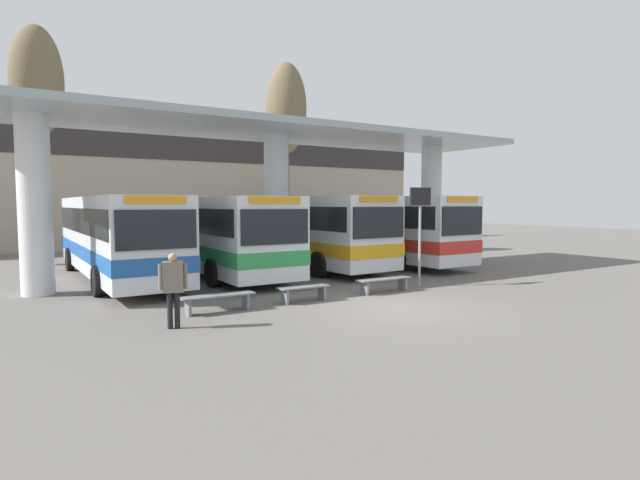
% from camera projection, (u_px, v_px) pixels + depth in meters
% --- Properties ---
extents(ground_plane, '(100.00, 100.00, 0.00)m').
position_uv_depth(ground_plane, '(397.00, 307.00, 13.64)').
color(ground_plane, '#605B56').
extents(townhouse_backdrop, '(40.00, 0.58, 7.50)m').
position_uv_depth(townhouse_backdrop, '(170.00, 180.00, 32.92)').
color(townhouse_backdrop, tan).
rests_on(townhouse_backdrop, ground_plane).
extents(station_canopy, '(21.56, 5.35, 5.79)m').
position_uv_depth(station_canopy, '(276.00, 157.00, 19.50)').
color(station_canopy, silver).
rests_on(station_canopy, ground_plane).
extents(transit_bus_left_bay, '(2.87, 12.22, 3.08)m').
position_uv_depth(transit_bus_left_bay, '(115.00, 233.00, 18.91)').
color(transit_bus_left_bay, silver).
rests_on(transit_bus_left_bay, ground_plane).
extents(transit_bus_center_bay, '(2.81, 11.97, 3.08)m').
position_uv_depth(transit_bus_center_bay, '(211.00, 231.00, 20.63)').
color(transit_bus_center_bay, silver).
rests_on(transit_bus_center_bay, ground_plane).
extents(transit_bus_right_bay, '(3.09, 10.65, 3.14)m').
position_uv_depth(transit_bus_right_bay, '(302.00, 228.00, 22.35)').
color(transit_bus_right_bay, silver).
rests_on(transit_bus_right_bay, ground_plane).
extents(transit_bus_far_right_bay, '(2.93, 12.43, 3.15)m').
position_uv_depth(transit_bus_far_right_bay, '(365.00, 225.00, 24.73)').
color(transit_bus_far_right_bay, silver).
rests_on(transit_bus_far_right_bay, ground_plane).
extents(waiting_bench_near_pillar, '(1.97, 0.44, 0.46)m').
position_uv_depth(waiting_bench_near_pillar, '(218.00, 299.00, 13.00)').
color(waiting_bench_near_pillar, slate).
rests_on(waiting_bench_near_pillar, ground_plane).
extents(waiting_bench_mid_platform, '(1.54, 0.44, 0.46)m').
position_uv_depth(waiting_bench_mid_platform, '(304.00, 290.00, 14.34)').
color(waiting_bench_mid_platform, slate).
rests_on(waiting_bench_mid_platform, ground_plane).
extents(waiting_bench_far_platform, '(1.92, 0.44, 0.46)m').
position_uv_depth(waiting_bench_far_platform, '(384.00, 282.00, 15.88)').
color(waiting_bench_far_platform, slate).
rests_on(waiting_bench_far_platform, ground_plane).
extents(info_sign_platform, '(0.90, 0.09, 3.38)m').
position_uv_depth(info_sign_platform, '(420.00, 217.00, 16.92)').
color(info_sign_platform, gray).
rests_on(info_sign_platform, ground_plane).
extents(pedestrian_waiting, '(0.63, 0.36, 1.72)m').
position_uv_depth(pedestrian_waiting, '(173.00, 283.00, 11.24)').
color(pedestrian_waiting, black).
rests_on(pedestrian_waiting, ground_plane).
extents(poplar_tree_behind_left, '(2.33, 2.33, 10.87)m').
position_uv_depth(poplar_tree_behind_left, '(286.00, 110.00, 28.51)').
color(poplar_tree_behind_left, '#473A2B').
rests_on(poplar_tree_behind_left, ground_plane).
extents(poplar_tree_behind_right, '(2.27, 2.27, 10.87)m').
position_uv_depth(poplar_tree_behind_right, '(37.00, 85.00, 22.51)').
color(poplar_tree_behind_right, '#473A2B').
rests_on(poplar_tree_behind_right, ground_plane).
extents(parked_car_street, '(4.77, 2.32, 2.17)m').
position_uv_depth(parked_car_street, '(283.00, 230.00, 33.80)').
color(parked_car_street, black).
rests_on(parked_car_street, ground_plane).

